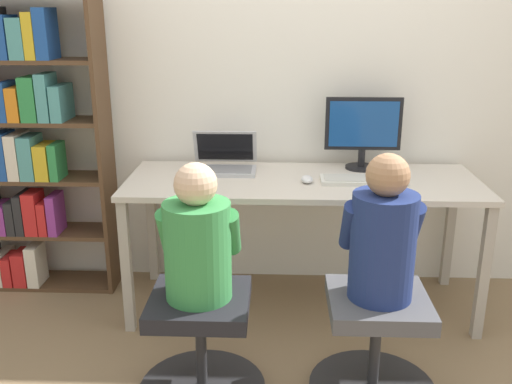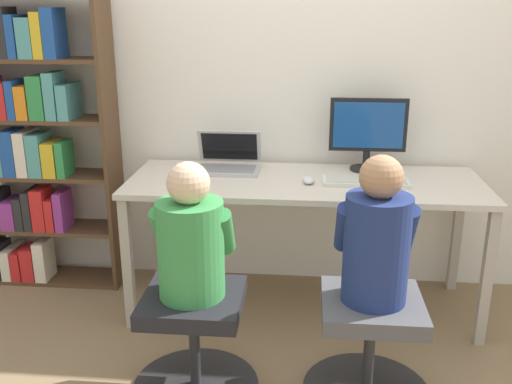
{
  "view_description": "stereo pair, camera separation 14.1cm",
  "coord_description": "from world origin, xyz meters",
  "px_view_note": "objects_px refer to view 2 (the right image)",
  "views": [
    {
      "loc": [
        -0.13,
        -2.6,
        1.63
      ],
      "look_at": [
        -0.24,
        0.12,
        0.75
      ],
      "focal_mm": 40.0,
      "sensor_mm": 36.0,
      "label": 1
    },
    {
      "loc": [
        0.01,
        -2.59,
        1.63
      ],
      "look_at": [
        -0.24,
        0.12,
        0.75
      ],
      "focal_mm": 40.0,
      "sensor_mm": 36.0,
      "label": 2
    }
  ],
  "objects_px": {
    "keyboard": "(366,182)",
    "office_chair_left": "(369,350)",
    "bookshelf": "(30,143)",
    "desktop_monitor": "(368,132)",
    "laptop": "(227,162)",
    "person_at_laptop": "(191,240)",
    "person_at_monitor": "(377,239)",
    "office_chair_right": "(195,345)"
  },
  "relations": [
    {
      "from": "office_chair_left",
      "to": "bookshelf",
      "type": "xyz_separation_m",
      "value": [
        -1.9,
        0.97,
        0.64
      ]
    },
    {
      "from": "laptop",
      "to": "keyboard",
      "type": "xyz_separation_m",
      "value": [
        0.76,
        -0.2,
        -0.03
      ]
    },
    {
      "from": "bookshelf",
      "to": "desktop_monitor",
      "type": "bearing_deg",
      "value": 1.19
    },
    {
      "from": "desktop_monitor",
      "to": "keyboard",
      "type": "distance_m",
      "value": 0.34
    },
    {
      "from": "office_chair_right",
      "to": "bookshelf",
      "type": "bearing_deg",
      "value": 139.08
    },
    {
      "from": "laptop",
      "to": "person_at_laptop",
      "type": "xyz_separation_m",
      "value": [
        -0.02,
        -0.96,
        -0.07
      ]
    },
    {
      "from": "desktop_monitor",
      "to": "person_at_monitor",
      "type": "distance_m",
      "value": 1.03
    },
    {
      "from": "person_at_monitor",
      "to": "keyboard",
      "type": "bearing_deg",
      "value": 88.42
    },
    {
      "from": "desktop_monitor",
      "to": "office_chair_left",
      "type": "xyz_separation_m",
      "value": [
        -0.04,
        -1.01,
        -0.74
      ]
    },
    {
      "from": "laptop",
      "to": "bookshelf",
      "type": "xyz_separation_m",
      "value": [
        -1.17,
        0.03,
        0.08
      ]
    },
    {
      "from": "person_at_monitor",
      "to": "person_at_laptop",
      "type": "xyz_separation_m",
      "value": [
        -0.75,
        -0.03,
        -0.02
      ]
    },
    {
      "from": "keyboard",
      "to": "office_chair_left",
      "type": "relative_size",
      "value": 0.8
    },
    {
      "from": "keyboard",
      "to": "person_at_monitor",
      "type": "relative_size",
      "value": 0.73
    },
    {
      "from": "person_at_monitor",
      "to": "desktop_monitor",
      "type": "bearing_deg",
      "value": 87.44
    },
    {
      "from": "desktop_monitor",
      "to": "office_chair_right",
      "type": "xyz_separation_m",
      "value": [
        -0.8,
        -1.04,
        -0.74
      ]
    },
    {
      "from": "keyboard",
      "to": "person_at_laptop",
      "type": "distance_m",
      "value": 1.09
    },
    {
      "from": "keyboard",
      "to": "office_chair_right",
      "type": "height_order",
      "value": "keyboard"
    },
    {
      "from": "person_at_monitor",
      "to": "bookshelf",
      "type": "bearing_deg",
      "value": 153.14
    },
    {
      "from": "laptop",
      "to": "desktop_monitor",
      "type": "bearing_deg",
      "value": 5.15
    },
    {
      "from": "laptop",
      "to": "keyboard",
      "type": "bearing_deg",
      "value": -14.82
    },
    {
      "from": "desktop_monitor",
      "to": "person_at_laptop",
      "type": "height_order",
      "value": "desktop_monitor"
    },
    {
      "from": "office_chair_right",
      "to": "keyboard",
      "type": "bearing_deg",
      "value": 44.77
    },
    {
      "from": "desktop_monitor",
      "to": "keyboard",
      "type": "height_order",
      "value": "desktop_monitor"
    },
    {
      "from": "laptop",
      "to": "office_chair_right",
      "type": "xyz_separation_m",
      "value": [
        -0.02,
        -0.97,
        -0.56
      ]
    },
    {
      "from": "desktop_monitor",
      "to": "laptop",
      "type": "xyz_separation_m",
      "value": [
        -0.78,
        -0.07,
        -0.17
      ]
    },
    {
      "from": "office_chair_left",
      "to": "person_at_monitor",
      "type": "height_order",
      "value": "person_at_monitor"
    },
    {
      "from": "laptop",
      "to": "office_chair_left",
      "type": "xyz_separation_m",
      "value": [
        0.74,
        -0.94,
        -0.56
      ]
    },
    {
      "from": "office_chair_right",
      "to": "bookshelf",
      "type": "height_order",
      "value": "bookshelf"
    },
    {
      "from": "person_at_monitor",
      "to": "bookshelf",
      "type": "height_order",
      "value": "bookshelf"
    },
    {
      "from": "person_at_monitor",
      "to": "bookshelf",
      "type": "relative_size",
      "value": 0.36
    },
    {
      "from": "office_chair_right",
      "to": "laptop",
      "type": "bearing_deg",
      "value": 88.95
    },
    {
      "from": "desktop_monitor",
      "to": "person_at_monitor",
      "type": "relative_size",
      "value": 0.69
    },
    {
      "from": "laptop",
      "to": "person_at_monitor",
      "type": "height_order",
      "value": "person_at_monitor"
    },
    {
      "from": "person_at_laptop",
      "to": "desktop_monitor",
      "type": "bearing_deg",
      "value": 52.32
    },
    {
      "from": "office_chair_left",
      "to": "desktop_monitor",
      "type": "bearing_deg",
      "value": 87.45
    },
    {
      "from": "laptop",
      "to": "keyboard",
      "type": "height_order",
      "value": "laptop"
    },
    {
      "from": "laptop",
      "to": "office_chair_left",
      "type": "bearing_deg",
      "value": -51.93
    },
    {
      "from": "desktop_monitor",
      "to": "laptop",
      "type": "bearing_deg",
      "value": -174.85
    },
    {
      "from": "keyboard",
      "to": "office_chair_left",
      "type": "distance_m",
      "value": 0.91
    },
    {
      "from": "keyboard",
      "to": "bookshelf",
      "type": "height_order",
      "value": "bookshelf"
    },
    {
      "from": "office_chair_left",
      "to": "keyboard",
      "type": "bearing_deg",
      "value": 88.43
    },
    {
      "from": "desktop_monitor",
      "to": "office_chair_left",
      "type": "distance_m",
      "value": 1.25
    }
  ]
}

